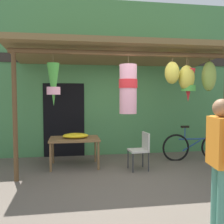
{
  "coord_description": "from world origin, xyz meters",
  "views": [
    {
      "loc": [
        -1.18,
        -4.97,
        1.67
      ],
      "look_at": [
        -0.21,
        1.16,
        1.27
      ],
      "focal_mm": 40.96,
      "sensor_mm": 36.0,
      "label": 1
    }
  ],
  "objects_px": {
    "flower_heap_on_table": "(76,136)",
    "folding_chair": "(141,148)",
    "shopper_by_bananas": "(221,154)",
    "display_table": "(75,141)",
    "parked_bicycle": "(195,147)"
  },
  "relations": [
    {
      "from": "parked_bicycle",
      "to": "display_table",
      "type": "bearing_deg",
      "value": -177.66
    },
    {
      "from": "flower_heap_on_table",
      "to": "folding_chair",
      "type": "distance_m",
      "value": 1.54
    },
    {
      "from": "display_table",
      "to": "parked_bicycle",
      "type": "bearing_deg",
      "value": 2.34
    },
    {
      "from": "display_table",
      "to": "parked_bicycle",
      "type": "height_order",
      "value": "parked_bicycle"
    },
    {
      "from": "folding_chair",
      "to": "shopper_by_bananas",
      "type": "distance_m",
      "value": 2.72
    },
    {
      "from": "folding_chair",
      "to": "shopper_by_bananas",
      "type": "bearing_deg",
      "value": -84.64
    },
    {
      "from": "flower_heap_on_table",
      "to": "folding_chair",
      "type": "height_order",
      "value": "folding_chair"
    },
    {
      "from": "folding_chair",
      "to": "parked_bicycle",
      "type": "bearing_deg",
      "value": 21.17
    },
    {
      "from": "parked_bicycle",
      "to": "shopper_by_bananas",
      "type": "bearing_deg",
      "value": -112.44
    },
    {
      "from": "display_table",
      "to": "flower_heap_on_table",
      "type": "xyz_separation_m",
      "value": [
        0.03,
        -0.02,
        0.13
      ]
    },
    {
      "from": "display_table",
      "to": "parked_bicycle",
      "type": "distance_m",
      "value": 3.11
    },
    {
      "from": "flower_heap_on_table",
      "to": "folding_chair",
      "type": "bearing_deg",
      "value": -18.23
    },
    {
      "from": "flower_heap_on_table",
      "to": "shopper_by_bananas",
      "type": "relative_size",
      "value": 0.37
    },
    {
      "from": "flower_heap_on_table",
      "to": "shopper_by_bananas",
      "type": "distance_m",
      "value": 3.58
    },
    {
      "from": "folding_chair",
      "to": "parked_bicycle",
      "type": "xyz_separation_m",
      "value": [
        1.61,
        0.62,
        -0.16
      ]
    }
  ]
}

